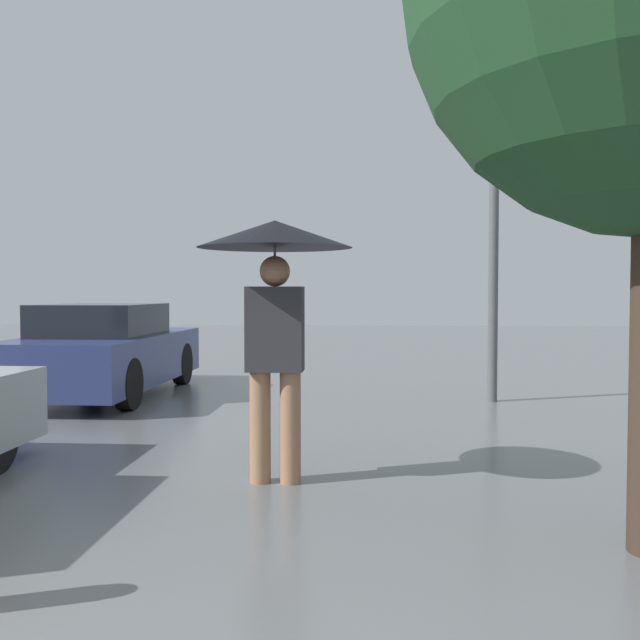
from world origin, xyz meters
TOP-DOWN VIEW (x-y plane):
  - pedestrian at (-0.16, 4.53)m, footprint 1.15×1.15m
  - parked_car_farthest at (-3.10, 8.86)m, footprint 1.63×3.98m
  - street_lamp at (2.14, 8.67)m, footprint 0.38×0.38m

SIDE VIEW (x-z plane):
  - parked_car_farthest at x=-3.10m, z-range -0.03..1.23m
  - pedestrian at x=-0.16m, z-range 0.60..2.55m
  - street_lamp at x=2.14m, z-range 0.90..6.17m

